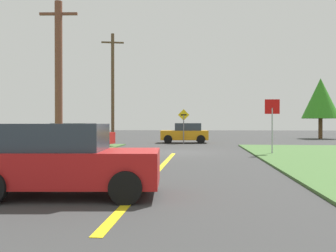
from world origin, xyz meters
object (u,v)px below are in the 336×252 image
utility_pole_near (59,78)px  utility_pole_mid (113,87)px  car_behind_on_main_road (66,160)px  oak_tree_left (321,98)px  car_approaching_junction (185,133)px  direction_sign (184,122)px  stop_sign (272,116)px  parked_car_near_building (77,135)px

utility_pole_near → utility_pole_mid: (-0.41, 11.93, 0.79)m
car_behind_on_main_road → oak_tree_left: 34.57m
car_approaching_junction → utility_pole_mid: size_ratio=0.45×
car_approaching_junction → direction_sign: (-0.06, -1.16, 0.89)m
car_behind_on_main_road → utility_pole_mid: size_ratio=0.47×
stop_sign → car_approaching_junction: 11.61m
oak_tree_left → utility_pole_mid: bearing=-152.4°
utility_pole_near → direction_sign: bearing=65.4°
utility_pole_mid → direction_sign: bearing=-2.5°
stop_sign → oak_tree_left: (8.72, 19.72, 2.18)m
stop_sign → car_behind_on_main_road: bearing=58.5°
car_behind_on_main_road → direction_sign: (1.61, 20.31, 0.89)m
parked_car_near_building → utility_pole_near: 7.30m
parked_car_near_building → oak_tree_left: bearing=42.7°
utility_pole_near → utility_pole_mid: utility_pole_mid is taller
utility_pole_near → oak_tree_left: size_ratio=1.17×
stop_sign → utility_pole_near: size_ratio=0.39×
utility_pole_mid → direction_sign: size_ratio=3.25×
car_approaching_junction → oak_tree_left: oak_tree_left is taller
parked_car_near_building → car_approaching_junction: same height
utility_pole_near → direction_sign: 13.01m
direction_sign → car_approaching_junction: bearing=86.9°
car_approaching_junction → car_behind_on_main_road: size_ratio=0.95×
direction_sign → stop_sign: bearing=-61.4°
oak_tree_left → parked_car_near_building: bearing=-142.8°
utility_pole_mid → direction_sign: utility_pole_mid is taller
stop_sign → oak_tree_left: 21.67m
car_behind_on_main_road → direction_sign: size_ratio=1.52×
car_approaching_junction → direction_sign: 1.46m
direction_sign → oak_tree_left: 17.47m
car_approaching_junction → utility_pole_mid: (-5.83, -0.91, 3.78)m
oak_tree_left → direction_sign: bearing=-142.8°
stop_sign → direction_sign: bearing=-61.9°
car_behind_on_main_road → direction_sign: direction_sign is taller
car_approaching_junction → utility_pole_near: size_ratio=0.53×
utility_pole_near → oak_tree_left: (19.12, 22.14, 0.41)m
parked_car_near_building → stop_sign: bearing=-13.6°
utility_pole_near → direction_sign: utility_pole_near is taller
car_approaching_junction → utility_pole_near: (-5.42, -12.83, 2.99)m
car_approaching_junction → car_behind_on_main_road: same height
oak_tree_left → car_behind_on_main_road: bearing=-116.5°
stop_sign → oak_tree_left: size_ratio=0.45×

